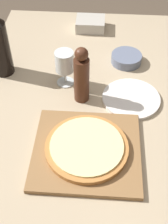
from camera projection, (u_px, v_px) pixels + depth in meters
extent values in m
plane|color=brown|center=(89.00, 214.00, 1.74)|extent=(12.00, 12.00, 0.00)
cube|color=tan|center=(92.00, 124.00, 1.19)|extent=(0.99, 1.61, 0.03)
cylinder|color=brown|center=(29.00, 73.00, 2.00)|extent=(0.06, 0.06, 0.75)
cylinder|color=brown|center=(166.00, 79.00, 1.96)|extent=(0.06, 0.06, 0.75)
cube|color=olive|center=(87.00, 150.00, 1.07)|extent=(0.37, 0.35, 0.02)
cylinder|color=#BC7A3D|center=(87.00, 147.00, 1.06)|extent=(0.29, 0.29, 0.02)
cylinder|color=beige|center=(87.00, 145.00, 1.05)|extent=(0.25, 0.25, 0.01)
cylinder|color=#4C2819|center=(82.00, 80.00, 1.19)|extent=(0.06, 0.06, 0.19)
sphere|color=#4C2819|center=(81.00, 54.00, 1.11)|extent=(0.05, 0.05, 0.05)
cylinder|color=silver|center=(66.00, 82.00, 1.33)|extent=(0.07, 0.07, 0.00)
cylinder|color=silver|center=(65.00, 76.00, 1.30)|extent=(0.01, 0.01, 0.06)
cylinder|color=silver|center=(64.00, 62.00, 1.25)|extent=(0.08, 0.08, 0.09)
cylinder|color=slate|center=(126.00, 58.00, 1.41)|extent=(0.14, 0.14, 0.04)
cylinder|color=white|center=(131.00, 99.00, 1.25)|extent=(0.23, 0.23, 0.01)
cube|color=#BCB7AD|center=(90.00, 24.00, 1.60)|extent=(0.15, 0.12, 0.06)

